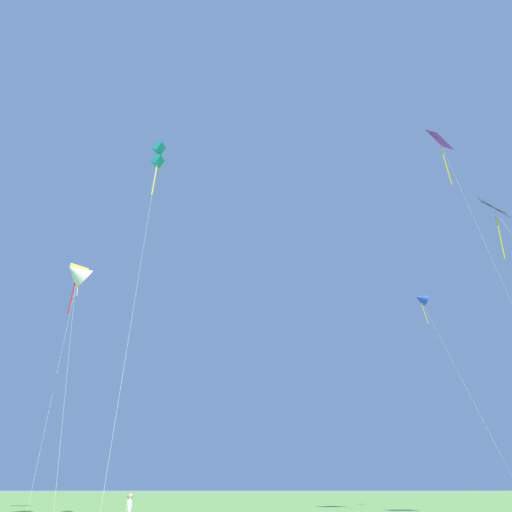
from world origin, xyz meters
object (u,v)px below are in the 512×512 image
at_px(kite_black_large, 498,220).
at_px(kite_purple_streamer, 443,152).
at_px(kite_blue_delta, 421,299).
at_px(kite_white_distant, 77,273).
at_px(kite_teal_box, 158,156).
at_px(kite_yellow_diamond, 78,278).
at_px(person_far_back, 129,512).

height_order(kite_black_large, kite_purple_streamer, kite_purple_streamer).
distance_m(kite_blue_delta, kite_purple_streamer, 15.18).
xyz_separation_m(kite_blue_delta, kite_purple_streamer, (-0.74, -12.23, 8.96)).
bearing_deg(kite_purple_streamer, kite_black_large, -56.52).
distance_m(kite_white_distant, kite_black_large, 31.23).
distance_m(kite_teal_box, kite_black_large, 25.37).
distance_m(kite_black_large, kite_purple_streamer, 8.77).
relative_size(kite_yellow_diamond, kite_teal_box, 0.85).
bearing_deg(person_far_back, kite_purple_streamer, 34.54).
bearing_deg(kite_black_large, kite_white_distant, 177.20).
height_order(kite_blue_delta, kite_purple_streamer, kite_purple_streamer).
bearing_deg(kite_black_large, person_far_back, -152.83).
height_order(kite_yellow_diamond, kite_black_large, kite_black_large).
bearing_deg(kite_blue_delta, kite_white_distant, -155.73).
height_order(kite_yellow_diamond, kite_blue_delta, kite_yellow_diamond).
bearing_deg(kite_blue_delta, kite_teal_box, -143.44).
relative_size(kite_yellow_diamond, person_far_back, 13.59).
relative_size(kite_yellow_diamond, kite_purple_streamer, 0.68).
distance_m(kite_teal_box, kite_blue_delta, 30.07).
height_order(kite_blue_delta, person_far_back, kite_blue_delta).
bearing_deg(person_far_back, kite_yellow_diamond, 116.70).
bearing_deg(kite_blue_delta, kite_purple_streamer, -93.48).
height_order(kite_yellow_diamond, person_far_back, kite_yellow_diamond).
xyz_separation_m(kite_yellow_diamond, kite_teal_box, (9.03, -13.19, 4.03)).
bearing_deg(kite_purple_streamer, person_far_back, -145.46).
bearing_deg(kite_white_distant, kite_black_large, -2.80).
xyz_separation_m(kite_white_distant, kite_black_large, (30.95, -1.51, 3.89)).
relative_size(kite_white_distant, kite_black_large, 0.77).
bearing_deg(kite_teal_box, kite_black_large, 6.29).
distance_m(kite_white_distant, kite_blue_delta, 32.91).
relative_size(kite_yellow_diamond, kite_white_distant, 1.22).
xyz_separation_m(kite_white_distant, person_far_back, (8.09, -13.25, -14.90)).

